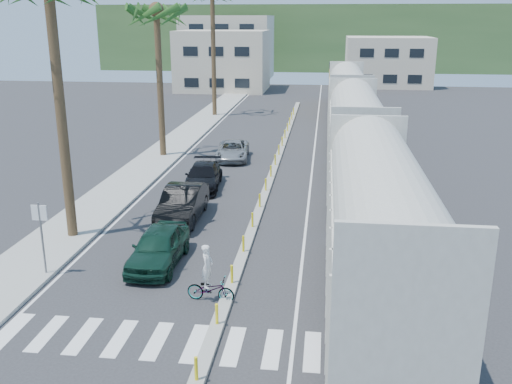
% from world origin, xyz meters
% --- Properties ---
extents(ground, '(140.00, 140.00, 0.00)m').
position_xyz_m(ground, '(0.00, 0.00, 0.00)').
color(ground, '#28282B').
rests_on(ground, ground).
extents(sidewalk, '(3.00, 90.00, 0.15)m').
position_xyz_m(sidewalk, '(-8.50, 25.00, 0.07)').
color(sidewalk, gray).
rests_on(sidewalk, ground).
extents(rails, '(1.56, 100.00, 0.06)m').
position_xyz_m(rails, '(5.00, 28.00, 0.03)').
color(rails, black).
rests_on(rails, ground).
extents(median, '(0.45, 60.00, 0.85)m').
position_xyz_m(median, '(0.00, 19.96, 0.09)').
color(median, gray).
rests_on(median, ground).
extents(crosswalk, '(14.00, 2.20, 0.01)m').
position_xyz_m(crosswalk, '(0.00, -2.00, 0.01)').
color(crosswalk, silver).
rests_on(crosswalk, ground).
extents(lane_markings, '(9.42, 90.00, 0.01)m').
position_xyz_m(lane_markings, '(-2.15, 25.00, 0.00)').
color(lane_markings, silver).
rests_on(lane_markings, ground).
extents(freight_train, '(3.00, 60.94, 5.85)m').
position_xyz_m(freight_train, '(5.00, 20.48, 2.91)').
color(freight_train, '#ACAA9D').
rests_on(freight_train, ground).
extents(street_sign, '(0.60, 0.08, 3.00)m').
position_xyz_m(street_sign, '(-7.30, 2.00, 1.97)').
color(street_sign, slate).
rests_on(street_sign, ground).
extents(buildings, '(38.00, 27.00, 10.00)m').
position_xyz_m(buildings, '(-6.41, 71.66, 4.36)').
color(buildings, '#C1B199').
rests_on(buildings, ground).
extents(hillside, '(80.00, 20.00, 12.00)m').
position_xyz_m(hillside, '(0.00, 100.00, 6.00)').
color(hillside, '#385628').
rests_on(hillside, ground).
extents(car_lead, '(1.84, 4.52, 1.54)m').
position_xyz_m(car_lead, '(-3.25, 3.59, 0.77)').
color(car_lead, '#103124').
rests_on(car_lead, ground).
extents(car_second, '(1.89, 5.11, 1.67)m').
position_xyz_m(car_second, '(-3.61, 9.00, 0.83)').
color(car_second, black).
rests_on(car_second, ground).
extents(car_third, '(2.78, 5.20, 1.41)m').
position_xyz_m(car_third, '(-3.76, 14.52, 0.71)').
color(car_third, black).
rests_on(car_third, ground).
extents(car_rear, '(2.95, 5.04, 1.30)m').
position_xyz_m(car_rear, '(-3.18, 21.78, 0.65)').
color(car_rear, '#959799').
rests_on(car_rear, ground).
extents(cyclist, '(0.98, 1.85, 2.12)m').
position_xyz_m(cyclist, '(-0.58, 0.79, 0.67)').
color(cyclist, '#9EA0A5').
rests_on(cyclist, ground).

